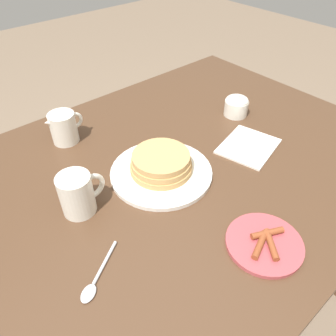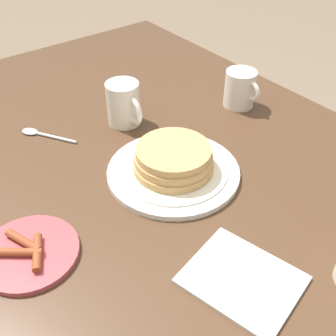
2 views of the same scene
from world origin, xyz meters
The scene contains 7 objects.
dining_table centered at (0.00, 0.00, 0.65)m, with size 1.46×0.94×0.76m.
pancake_plate centered at (0.03, 0.00, 0.79)m, with size 0.27×0.27×0.07m.
side_plate_bacon centered at (0.05, -0.32, 0.77)m, with size 0.16×0.16×0.02m.
coffee_mug centered at (-0.19, 0.03, 0.82)m, with size 0.11×0.08×0.10m.
creamer_pitcher centered at (-0.09, 0.30, 0.81)m, with size 0.12×0.08×0.10m.
napkin centered at (0.30, -0.08, 0.77)m, with size 0.20×0.18×0.01m.
spoon centered at (-0.27, -0.16, 0.77)m, with size 0.13×0.09×0.01m.
Camera 2 is at (0.55, -0.41, 1.31)m, focal length 45.00 mm.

